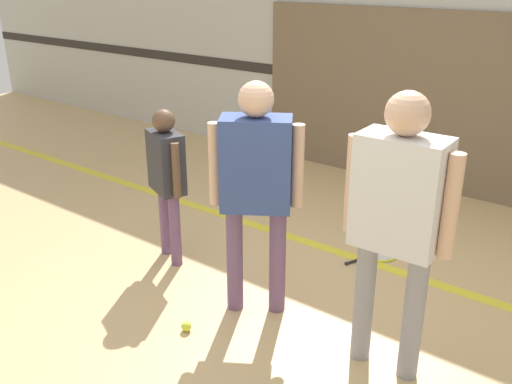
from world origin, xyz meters
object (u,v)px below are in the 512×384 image
(person_student_left, at_px, (167,170))
(tennis_ball_near_instructor, at_px, (186,326))
(racket_spare_on_floor, at_px, (386,246))
(tennis_ball_by_spare_racket, at_px, (393,245))
(person_instructor, at_px, (256,176))
(person_student_right, at_px, (398,208))
(racket_second_spare, at_px, (378,253))

(person_student_left, distance_m, tennis_ball_near_instructor, 1.24)
(racket_spare_on_floor, bearing_deg, tennis_ball_by_spare_racket, 3.81)
(tennis_ball_near_instructor, bearing_deg, tennis_ball_by_spare_racket, 73.12)
(person_instructor, xyz_separation_m, person_student_left, (-0.97, 0.16, -0.21))
(person_student_right, height_order, tennis_ball_by_spare_racket, person_student_right)
(tennis_ball_near_instructor, bearing_deg, person_student_left, 140.36)
(person_student_right, bearing_deg, racket_second_spare, -64.29)
(racket_spare_on_floor, height_order, tennis_ball_near_instructor, tennis_ball_near_instructor)
(person_instructor, relative_size, racket_spare_on_floor, 3.06)
(person_student_right, bearing_deg, racket_spare_on_floor, -66.88)
(racket_second_spare, distance_m, tennis_ball_by_spare_racket, 0.18)
(racket_spare_on_floor, distance_m, tennis_ball_by_spare_racket, 0.06)
(person_instructor, xyz_separation_m, tennis_ball_near_instructor, (-0.20, -0.48, -0.94))
(racket_spare_on_floor, xyz_separation_m, tennis_ball_by_spare_racket, (0.06, 0.01, 0.02))
(person_instructor, bearing_deg, tennis_ball_near_instructor, -145.18)
(tennis_ball_by_spare_racket, bearing_deg, racket_second_spare, -105.74)
(person_student_left, relative_size, racket_spare_on_floor, 2.39)
(person_student_right, xyz_separation_m, racket_second_spare, (-0.64, 1.24, -1.00))
(racket_second_spare, bearing_deg, racket_spare_on_floor, -156.51)
(person_student_right, xyz_separation_m, racket_spare_on_floor, (-0.64, 1.41, -1.00))
(person_instructor, height_order, racket_second_spare, person_instructor)
(person_instructor, distance_m, person_student_right, 0.96)
(racket_second_spare, bearing_deg, person_instructor, 6.51)
(racket_spare_on_floor, xyz_separation_m, tennis_ball_near_instructor, (-0.51, -1.87, 0.02))
(person_student_right, bearing_deg, person_instructor, -2.88)
(person_instructor, height_order, person_student_left, person_instructor)
(person_student_left, xyz_separation_m, tennis_ball_near_instructor, (0.78, -0.64, -0.72))
(person_instructor, height_order, tennis_ball_near_instructor, person_instructor)
(person_student_left, distance_m, racket_spare_on_floor, 1.93)
(person_student_left, bearing_deg, racket_spare_on_floor, 66.93)
(racket_spare_on_floor, bearing_deg, person_instructor, -107.14)
(person_instructor, relative_size, racket_second_spare, 2.93)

